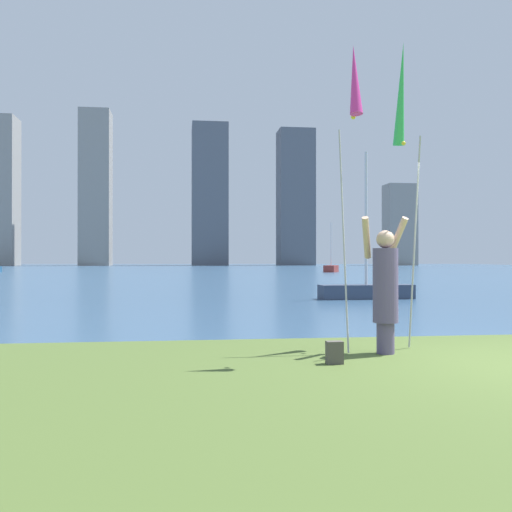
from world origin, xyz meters
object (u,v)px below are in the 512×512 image
(person, at_px, (385,286))
(kite_flag_right, at_px, (402,101))
(bag, at_px, (334,352))
(sailboat_3, at_px, (331,268))
(kite_flag_left, at_px, (354,91))
(sailboat_1, at_px, (366,289))

(person, height_order, kite_flag_right, kite_flag_right)
(kite_flag_right, distance_m, bag, 3.84)
(person, bearing_deg, bag, -144.07)
(person, distance_m, sailboat_3, 45.50)
(kite_flag_left, bearing_deg, kite_flag_right, 43.27)
(person, relative_size, sailboat_1, 0.40)
(person, distance_m, sailboat_1, 10.28)
(kite_flag_left, bearing_deg, person, 26.63)
(kite_flag_right, height_order, sailboat_3, sailboat_3)
(sailboat_3, bearing_deg, person, -103.86)
(person, distance_m, bag, 1.29)
(bag, relative_size, sailboat_3, 0.06)
(person, distance_m, kite_flag_left, 2.50)
(bag, bearing_deg, kite_flag_right, 44.32)
(kite_flag_left, xyz_separation_m, bag, (-0.35, -0.38, -3.18))
(kite_flag_right, bearing_deg, bag, -135.68)
(sailboat_1, bearing_deg, kite_flag_right, -105.13)
(sailboat_1, distance_m, sailboat_3, 35.25)
(kite_flag_right, bearing_deg, sailboat_1, 74.87)
(sailboat_1, bearing_deg, bag, -110.01)
(sailboat_3, bearing_deg, kite_flag_left, -104.38)
(kite_flag_left, bearing_deg, sailboat_3, 75.62)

